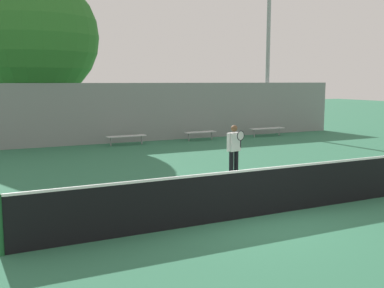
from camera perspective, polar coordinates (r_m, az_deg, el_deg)
ground_plane at (r=10.19m, az=7.69°, el=-9.16°), size 100.00×100.00×0.00m
tennis_net at (r=10.04m, az=7.75°, el=-6.14°), size 10.38×0.09×1.09m
tennis_player at (r=13.97m, az=5.37°, el=-0.50°), size 0.57×0.47×1.65m
bench_courtside_far at (r=24.90m, az=9.51°, el=1.93°), size 2.06×0.40×0.44m
bench_adjacent_court at (r=21.35m, az=-8.33°, el=0.95°), size 1.89×0.40×0.44m
bench_by_gate at (r=22.81m, az=1.08°, el=1.48°), size 1.64×0.40×0.44m
light_pole_far_right at (r=26.55m, az=9.69°, el=14.14°), size 0.90×0.60×9.75m
back_fence at (r=21.86m, az=-11.32°, el=3.80°), size 27.35×0.06×2.90m
tree_green_tall at (r=23.60m, az=-19.41°, el=12.70°), size 6.17×6.17×8.20m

